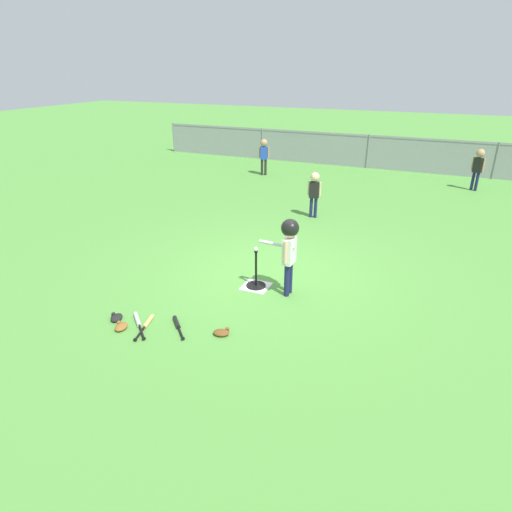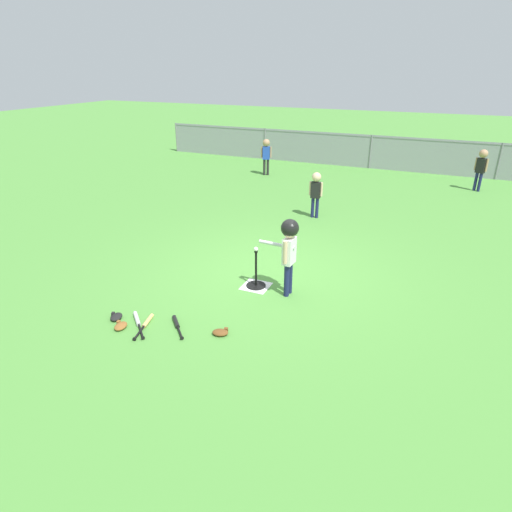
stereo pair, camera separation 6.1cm
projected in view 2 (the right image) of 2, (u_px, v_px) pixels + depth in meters
ground_plane at (272, 272)px, 7.68m from camera, size 60.00×60.00×0.00m
home_plate at (256, 286)px, 7.19m from camera, size 0.44×0.44×0.01m
batting_tee at (256, 281)px, 7.16m from camera, size 0.32×0.32×0.63m
baseball_on_tee at (256, 249)px, 6.92m from camera, size 0.07×0.07×0.07m
batter_child at (289, 242)px, 6.59m from camera, size 0.65×0.36×1.27m
fielder_near_left at (266, 152)px, 14.09m from camera, size 0.33×0.23×1.17m
fielder_near_right at (316, 189)px, 10.13m from camera, size 0.32×0.22×1.09m
fielder_deep_right at (481, 165)px, 12.28m from camera, size 0.33×0.24×1.19m
spare_bat_silver at (138, 321)px, 6.16m from camera, size 0.55×0.52×0.06m
spare_bat_wood at (146, 323)px, 6.11m from camera, size 0.20×0.61×0.06m
spare_bat_black at (177, 324)px, 6.10m from camera, size 0.44×0.45×0.06m
glove_by_plate at (221, 332)px, 5.90m from camera, size 0.26×0.22×0.07m
glove_near_bats at (116, 317)px, 6.26m from camera, size 0.23×0.26×0.07m
glove_tossed_aside at (121, 326)px, 6.04m from camera, size 0.20×0.24×0.07m
outfield_fence at (371, 151)px, 15.08m from camera, size 16.06×0.06×1.15m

